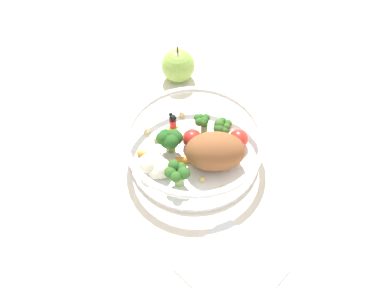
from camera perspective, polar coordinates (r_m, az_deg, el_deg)
ground_plane at (r=0.66m, az=0.05°, el=-2.36°), size 2.40×2.40×0.00m
food_container at (r=0.63m, az=0.21°, el=-0.45°), size 0.23×0.23×0.07m
loose_apple at (r=0.77m, az=-2.05°, el=11.41°), size 0.07×0.07×0.08m
folded_napkin at (r=0.57m, az=5.87°, el=-17.72°), size 0.15×0.15×0.01m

